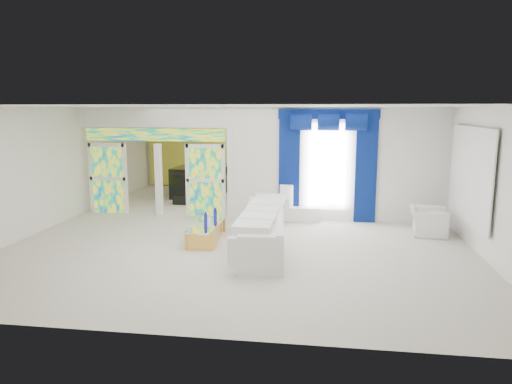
# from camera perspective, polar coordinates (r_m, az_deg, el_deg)

# --- Properties ---
(floor) EXTENTS (12.00, 12.00, 0.00)m
(floor) POSITION_cam_1_polar(r_m,az_deg,el_deg) (12.06, -0.61, -4.14)
(floor) COLOR #B7AF9E
(floor) RESTS_ON ground
(dividing_wall) EXTENTS (5.70, 0.18, 3.00)m
(dividing_wall) POSITION_cam_1_polar(r_m,az_deg,el_deg) (12.65, 9.76, 3.29)
(dividing_wall) COLOR white
(dividing_wall) RESTS_ON ground
(dividing_header) EXTENTS (4.30, 0.18, 0.55)m
(dividing_header) POSITION_cam_1_polar(r_m,az_deg,el_deg) (13.39, -12.27, 8.83)
(dividing_header) COLOR white
(dividing_header) RESTS_ON dividing_wall
(stained_panel_left) EXTENTS (0.95, 0.04, 2.00)m
(stained_panel_left) POSITION_cam_1_polar(r_m,az_deg,el_deg) (14.08, -17.46, 1.59)
(stained_panel_left) COLOR #994C3F
(stained_panel_left) RESTS_ON ground
(stained_panel_right) EXTENTS (0.95, 0.04, 2.00)m
(stained_panel_right) POSITION_cam_1_polar(r_m,az_deg,el_deg) (13.11, -6.13, 1.40)
(stained_panel_right) COLOR #994C3F
(stained_panel_right) RESTS_ON ground
(stained_transom) EXTENTS (4.00, 0.05, 0.35)m
(stained_transom) POSITION_cam_1_polar(r_m,az_deg,el_deg) (13.40, -12.19, 6.80)
(stained_transom) COLOR #994C3F
(stained_transom) RESTS_ON dividing_header
(window_pane) EXTENTS (1.00, 0.02, 2.30)m
(window_pane) POSITION_cam_1_polar(r_m,az_deg,el_deg) (12.55, 8.62, 3.04)
(window_pane) COLOR white
(window_pane) RESTS_ON dividing_wall
(blue_drape_left) EXTENTS (0.55, 0.10, 2.80)m
(blue_drape_left) POSITION_cam_1_polar(r_m,az_deg,el_deg) (12.56, 4.04, 2.90)
(blue_drape_left) COLOR #030545
(blue_drape_left) RESTS_ON ground
(blue_drape_right) EXTENTS (0.55, 0.10, 2.80)m
(blue_drape_right) POSITION_cam_1_polar(r_m,az_deg,el_deg) (12.58, 13.18, 2.68)
(blue_drape_right) COLOR #030545
(blue_drape_right) RESTS_ON ground
(blue_pelmet) EXTENTS (2.60, 0.12, 0.25)m
(blue_pelmet) POSITION_cam_1_polar(r_m,az_deg,el_deg) (12.43, 8.79, 9.30)
(blue_pelmet) COLOR #030545
(blue_pelmet) RESTS_ON dividing_wall
(wall_mirror) EXTENTS (0.04, 2.70, 1.90)m
(wall_mirror) POSITION_cam_1_polar(r_m,az_deg,el_deg) (11.12, 24.58, 1.88)
(wall_mirror) COLOR white
(wall_mirror) RESTS_ON ground
(gold_curtains) EXTENTS (9.70, 0.12, 2.90)m
(gold_curtains) POSITION_cam_1_polar(r_m,az_deg,el_deg) (17.61, 2.28, 5.28)
(gold_curtains) COLOR gold
(gold_curtains) RESTS_ON ground
(white_sofa) EXTENTS (1.18, 3.93, 0.74)m
(white_sofa) POSITION_cam_1_polar(r_m,az_deg,el_deg) (10.22, 0.94, -4.60)
(white_sofa) COLOR silver
(white_sofa) RESTS_ON ground
(coffee_table) EXTENTS (0.70, 1.70, 0.37)m
(coffee_table) POSITION_cam_1_polar(r_m,az_deg,el_deg) (10.80, -6.02, -4.88)
(coffee_table) COLOR gold
(coffee_table) RESTS_ON ground
(console_table) EXTENTS (1.15, 0.41, 0.38)m
(console_table) POSITION_cam_1_polar(r_m,az_deg,el_deg) (12.60, 5.04, -2.67)
(console_table) COLOR white
(console_table) RESTS_ON ground
(table_lamp) EXTENTS (0.36, 0.36, 0.58)m
(table_lamp) POSITION_cam_1_polar(r_m,az_deg,el_deg) (12.53, 3.70, -0.50)
(table_lamp) COLOR white
(table_lamp) RESTS_ON console_table
(armchair) EXTENTS (0.97, 1.07, 0.63)m
(armchair) POSITION_cam_1_polar(r_m,az_deg,el_deg) (11.92, 20.11, -3.38)
(armchair) COLOR silver
(armchair) RESTS_ON ground
(grand_piano) EXTENTS (1.63, 2.08, 1.01)m
(grand_piano) POSITION_cam_1_polar(r_m,az_deg,el_deg) (16.38, -6.76, 1.35)
(grand_piano) COLOR black
(grand_piano) RESTS_ON ground
(piano_bench) EXTENTS (0.89, 0.39, 0.29)m
(piano_bench) POSITION_cam_1_polar(r_m,az_deg,el_deg) (14.92, -8.29, -0.93)
(piano_bench) COLOR black
(piano_bench) RESTS_ON ground
(tv_console) EXTENTS (0.56, 0.51, 0.80)m
(tv_console) POSITION_cam_1_polar(r_m,az_deg,el_deg) (15.42, -16.97, 0.05)
(tv_console) COLOR tan
(tv_console) RESTS_ON ground
(chandelier) EXTENTS (0.60, 0.60, 0.60)m
(chandelier) POSITION_cam_1_polar(r_m,az_deg,el_deg) (15.51, -7.23, 8.82)
(chandelier) COLOR gold
(chandelier) RESTS_ON ceiling
(decanters) EXTENTS (0.20, 0.67, 0.24)m
(decanters) POSITION_cam_1_polar(r_m,az_deg,el_deg) (11.03, -5.64, -3.07)
(decanters) COLOR navy
(decanters) RESTS_ON coffee_table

